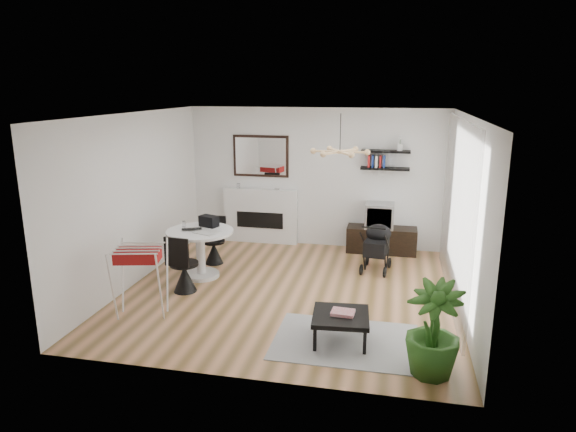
% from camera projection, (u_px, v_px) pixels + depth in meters
% --- Properties ---
extents(floor, '(5.00, 5.00, 0.00)m').
position_uv_depth(floor, '(289.00, 291.00, 7.96)').
color(floor, brown).
rests_on(floor, ground).
extents(ceiling, '(5.00, 5.00, 0.00)m').
position_uv_depth(ceiling, '(289.00, 114.00, 7.29)').
color(ceiling, white).
rests_on(ceiling, wall_back).
extents(wall_back, '(5.00, 0.00, 5.00)m').
position_uv_depth(wall_back, '(316.00, 178.00, 10.00)').
color(wall_back, white).
rests_on(wall_back, floor).
extents(wall_left, '(0.00, 5.00, 5.00)m').
position_uv_depth(wall_left, '(135.00, 199.00, 8.13)').
color(wall_left, white).
rests_on(wall_left, floor).
extents(wall_right, '(0.00, 5.00, 5.00)m').
position_uv_depth(wall_right, '(465.00, 215.00, 7.12)').
color(wall_right, white).
rests_on(wall_right, floor).
extents(sheer_curtain, '(0.04, 3.60, 2.60)m').
position_uv_depth(sheer_curtain, '(456.00, 211.00, 7.33)').
color(sheer_curtain, white).
rests_on(sheer_curtain, wall_right).
extents(fireplace, '(1.50, 0.17, 2.16)m').
position_uv_depth(fireplace, '(261.00, 209.00, 10.31)').
color(fireplace, white).
rests_on(fireplace, floor).
extents(shelf_lower, '(0.90, 0.25, 0.04)m').
position_uv_depth(shelf_lower, '(385.00, 169.00, 9.54)').
color(shelf_lower, black).
rests_on(shelf_lower, wall_back).
extents(shelf_upper, '(0.90, 0.25, 0.04)m').
position_uv_depth(shelf_upper, '(386.00, 151.00, 9.47)').
color(shelf_upper, black).
rests_on(shelf_upper, wall_back).
extents(pendant_lamp, '(0.90, 0.90, 0.10)m').
position_uv_depth(pendant_lamp, '(340.00, 152.00, 7.57)').
color(pendant_lamp, tan).
rests_on(pendant_lamp, ceiling).
extents(tv_console, '(1.31, 0.46, 0.49)m').
position_uv_depth(tv_console, '(381.00, 240.00, 9.78)').
color(tv_console, black).
rests_on(tv_console, floor).
extents(crt_tv, '(0.53, 0.46, 0.46)m').
position_uv_depth(crt_tv, '(380.00, 215.00, 9.67)').
color(crt_tv, '#ABABAD').
rests_on(crt_tv, tv_console).
extents(dining_table, '(1.10, 1.10, 0.80)m').
position_uv_depth(dining_table, '(200.00, 246.00, 8.45)').
color(dining_table, white).
rests_on(dining_table, floor).
extents(laptop, '(0.38, 0.32, 0.03)m').
position_uv_depth(laptop, '(192.00, 230.00, 8.34)').
color(laptop, black).
rests_on(laptop, dining_table).
extents(black_bag, '(0.35, 0.28, 0.18)m').
position_uv_depth(black_bag, '(209.00, 221.00, 8.59)').
color(black_bag, black).
rests_on(black_bag, dining_table).
extents(newspaper, '(0.45, 0.41, 0.01)m').
position_uv_depth(newspaper, '(207.00, 232.00, 8.25)').
color(newspaper, beige).
rests_on(newspaper, dining_table).
extents(drinking_glass, '(0.06, 0.06, 0.10)m').
position_uv_depth(drinking_glass, '(184.00, 224.00, 8.57)').
color(drinking_glass, white).
rests_on(drinking_glass, dining_table).
extents(chair_far, '(0.40, 0.40, 0.84)m').
position_uv_depth(chair_far, '(214.00, 249.00, 9.17)').
color(chair_far, black).
rests_on(chair_far, floor).
extents(chair_near, '(0.44, 0.46, 0.92)m').
position_uv_depth(chair_near, '(184.00, 274.00, 7.87)').
color(chair_near, black).
rests_on(chair_near, floor).
extents(drying_rack, '(0.80, 0.76, 1.00)m').
position_uv_depth(drying_rack, '(141.00, 280.00, 6.99)').
color(drying_rack, white).
rests_on(drying_rack, floor).
extents(stroller, '(0.53, 0.76, 0.88)m').
position_uv_depth(stroller, '(377.00, 249.00, 8.79)').
color(stroller, black).
rests_on(stroller, floor).
extents(rug, '(1.78, 1.28, 0.01)m').
position_uv_depth(rug, '(345.00, 341.00, 6.38)').
color(rug, '#9B9B9B').
rests_on(rug, floor).
extents(coffee_table, '(0.74, 0.74, 0.35)m').
position_uv_depth(coffee_table, '(341.00, 317.00, 6.32)').
color(coffee_table, black).
rests_on(coffee_table, rug).
extents(magazines, '(0.29, 0.24, 0.04)m').
position_uv_depth(magazines, '(343.00, 313.00, 6.31)').
color(magazines, '#C53140').
rests_on(magazines, coffee_table).
extents(potted_plant, '(0.79, 0.79, 1.08)m').
position_uv_depth(potted_plant, '(433.00, 329.00, 5.54)').
color(potted_plant, '#255518').
rests_on(potted_plant, floor).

